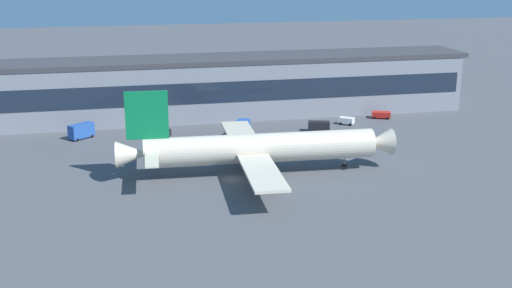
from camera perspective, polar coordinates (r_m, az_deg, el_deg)
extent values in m
plane|color=#4C4F54|center=(124.18, -2.11, -3.09)|extent=(600.00, 600.00, 0.00)
cube|color=gray|center=(171.44, -5.31, 4.79)|extent=(144.49, 16.42, 14.66)
cube|color=#38383D|center=(170.06, -5.38, 7.41)|extent=(147.38, 16.75, 1.20)
cube|color=#192333|center=(163.27, -4.94, 4.49)|extent=(141.60, 0.16, 5.28)
cylinder|color=beige|center=(125.24, 0.40, -0.35)|extent=(45.19, 8.00, 5.69)
cone|color=beige|center=(131.48, 10.83, 0.16)|extent=(5.39, 5.66, 5.40)
cone|color=beige|center=(123.52, -10.85, -0.88)|extent=(6.51, 5.44, 5.12)
cube|color=#0C723F|center=(121.55, -9.62, 2.52)|extent=(7.98, 0.91, 9.10)
cube|color=beige|center=(129.24, -9.29, 0.35)|extent=(2.92, 10.35, 0.30)
cube|color=beige|center=(117.23, -9.21, -1.29)|extent=(2.92, 10.35, 0.30)
cube|color=beige|center=(137.40, -1.37, 0.90)|extent=(7.03, 20.51, 0.50)
cube|color=beige|center=(112.92, 0.55, -2.52)|extent=(7.03, 20.51, 0.50)
cylinder|color=#99999E|center=(135.19, -0.75, -0.22)|extent=(4.85, 3.37, 3.13)
cylinder|color=#99999E|center=(116.55, 0.76, -2.93)|extent=(4.85, 3.37, 3.13)
cylinder|color=black|center=(130.61, 7.80, -2.00)|extent=(1.12, 0.56, 1.10)
cylinder|color=slate|center=(130.15, 7.82, -1.37)|extent=(0.24, 0.24, 2.49)
cylinder|color=black|center=(128.73, -0.79, -2.12)|extent=(1.12, 0.56, 1.10)
cylinder|color=slate|center=(128.26, -0.79, -1.48)|extent=(0.24, 0.24, 2.49)
cylinder|color=black|center=(123.94, -0.42, -2.85)|extent=(1.12, 0.56, 1.10)
cylinder|color=slate|center=(123.45, -0.42, -2.18)|extent=(0.24, 0.24, 2.49)
cube|color=#2651A5|center=(156.35, -15.16, 1.15)|extent=(6.16, 5.67, 3.20)
cube|color=black|center=(157.15, -14.71, 1.50)|extent=(3.03, 3.04, 0.80)
cylinder|color=black|center=(158.81, -14.76, 0.81)|extent=(0.73, 0.68, 0.70)
cylinder|color=black|center=(157.14, -14.28, 0.68)|extent=(0.73, 0.68, 0.70)
cylinder|color=black|center=(156.41, -15.97, 0.48)|extent=(0.73, 0.68, 0.70)
cylinder|color=black|center=(154.72, -15.49, 0.35)|extent=(0.73, 0.68, 0.70)
cube|color=white|center=(165.55, 8.01, 2.08)|extent=(4.06, 3.80, 1.50)
cube|color=black|center=(165.77, 7.69, 2.22)|extent=(2.13, 2.22, 0.38)
cylinder|color=black|center=(165.27, 7.49, 1.81)|extent=(0.73, 0.67, 0.70)
cylinder|color=black|center=(166.93, 7.68, 1.94)|extent=(0.73, 0.67, 0.70)
cylinder|color=black|center=(164.53, 8.32, 1.71)|extent=(0.73, 0.67, 0.70)
cylinder|color=black|center=(166.20, 8.51, 1.85)|extent=(0.73, 0.67, 0.70)
cube|color=black|center=(157.92, 5.57, 1.60)|extent=(5.61, 3.60, 2.20)
cube|color=black|center=(157.78, 5.06, 1.77)|extent=(2.33, 2.46, 0.55)
cylinder|color=black|center=(157.20, 4.91, 1.14)|extent=(0.76, 0.49, 0.70)
cylinder|color=black|center=(159.11, 4.90, 1.32)|extent=(0.76, 0.49, 0.70)
cylinder|color=black|center=(157.30, 6.23, 1.11)|extent=(0.76, 0.49, 0.70)
cylinder|color=black|center=(159.21, 6.21, 1.30)|extent=(0.76, 0.49, 0.70)
cube|color=#2651A5|center=(153.29, -1.45, 1.38)|extent=(6.54, 8.70, 3.00)
cube|color=black|center=(151.02, -1.72, 1.39)|extent=(3.68, 3.82, 0.75)
cylinder|color=black|center=(150.61, -1.34, 0.52)|extent=(0.60, 0.76, 0.70)
cylinder|color=black|center=(151.38, -2.24, 0.60)|extent=(0.60, 0.76, 0.70)
cylinder|color=black|center=(156.02, -0.67, 1.08)|extent=(0.60, 0.76, 0.70)
cylinder|color=black|center=(156.76, -1.55, 1.15)|extent=(0.60, 0.76, 0.70)
cube|color=black|center=(154.32, -8.73, 1.03)|extent=(6.64, 4.54, 1.60)
cube|color=black|center=(153.62, -8.12, 1.11)|extent=(2.81, 2.62, 0.40)
cylinder|color=black|center=(154.56, -7.82, 0.78)|extent=(0.76, 0.57, 0.70)
cylinder|color=black|center=(152.93, -8.05, 0.61)|extent=(0.76, 0.57, 0.70)
cylinder|color=black|center=(156.14, -9.36, 0.88)|extent=(0.76, 0.57, 0.70)
cylinder|color=black|center=(154.54, -9.61, 0.70)|extent=(0.76, 0.57, 0.70)
cube|color=red|center=(173.66, 10.99, 2.58)|extent=(5.43, 4.24, 1.40)
cube|color=black|center=(173.63, 11.43, 2.65)|extent=(2.47, 2.85, 0.35)
cylinder|color=black|center=(175.00, 11.53, 2.42)|extent=(0.76, 0.55, 0.70)
cylinder|color=black|center=(172.73, 11.54, 2.24)|extent=(0.76, 0.55, 0.70)
cylinder|color=black|center=(174.92, 10.43, 2.47)|extent=(0.76, 0.55, 0.70)
cylinder|color=black|center=(172.65, 10.43, 2.29)|extent=(0.76, 0.55, 0.70)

